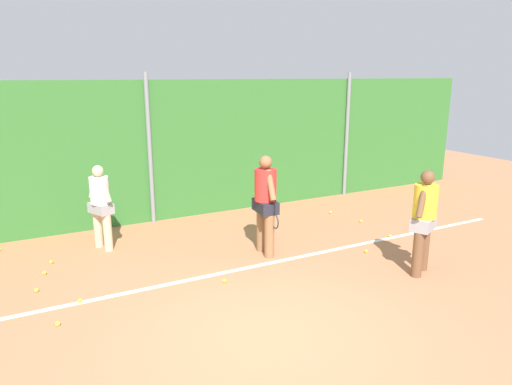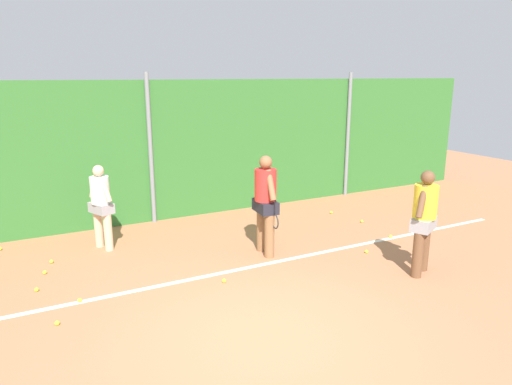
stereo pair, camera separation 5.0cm
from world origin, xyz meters
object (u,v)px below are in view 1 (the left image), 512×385
player_midcourt (265,200)px  tennis_ball_4 (51,262)px  tennis_ball_3 (58,324)px  tennis_ball_8 (44,273)px  tennis_ball_0 (366,251)px  player_backcourt_far (100,203)px  tennis_ball_2 (331,212)px  player_foreground_near (424,217)px  tennis_ball_6 (36,290)px  tennis_ball_1 (224,281)px  tennis_ball_5 (420,225)px  tennis_ball_11 (361,221)px  tennis_ball_7 (390,236)px  tennis_ball_10 (80,301)px

player_midcourt → tennis_ball_4: player_midcourt is taller
tennis_ball_3 → tennis_ball_8: same height
tennis_ball_0 → player_backcourt_far: bearing=149.9°
tennis_ball_4 → tennis_ball_2: bearing=1.9°
tennis_ball_2 → tennis_ball_4: bearing=-178.1°
player_foreground_near → tennis_ball_0: bearing=72.8°
tennis_ball_3 → tennis_ball_6: (-0.21, 1.25, 0.00)m
player_foreground_near → tennis_ball_3: 5.91m
player_foreground_near → tennis_ball_1: bearing=132.1°
tennis_ball_5 → player_backcourt_far: bearing=164.0°
tennis_ball_11 → tennis_ball_3: bearing=-165.9°
tennis_ball_6 → tennis_ball_8: same height
player_midcourt → tennis_ball_4: (-3.70, 1.36, -1.04)m
tennis_ball_5 → tennis_ball_11: size_ratio=1.00×
tennis_ball_8 → tennis_ball_0: bearing=-17.6°
tennis_ball_8 → tennis_ball_4: bearing=73.4°
tennis_ball_3 → tennis_ball_7: size_ratio=1.00×
player_midcourt → tennis_ball_10: bearing=-78.2°
tennis_ball_5 → tennis_ball_10: 7.33m
tennis_ball_6 → tennis_ball_1: bearing=-20.8°
tennis_ball_6 → tennis_ball_10: same height
tennis_ball_4 → player_backcourt_far: bearing=19.3°
tennis_ball_10 → tennis_ball_3: bearing=-122.7°
tennis_ball_0 → tennis_ball_11: size_ratio=1.00×
tennis_ball_4 → tennis_ball_8: same height
tennis_ball_8 → tennis_ball_11: 6.75m
tennis_ball_11 → tennis_ball_1: bearing=-160.2°
tennis_ball_7 → tennis_ball_10: size_ratio=1.00×
tennis_ball_2 → tennis_ball_6: same height
tennis_ball_0 → tennis_ball_8: size_ratio=1.00×
player_foreground_near → tennis_ball_3: size_ratio=27.51×
tennis_ball_5 → tennis_ball_10: (-7.32, -0.28, 0.00)m
tennis_ball_5 → tennis_ball_7: same height
player_backcourt_far → tennis_ball_8: size_ratio=25.37×
tennis_ball_1 → tennis_ball_6: (-2.78, 1.05, 0.00)m
tennis_ball_3 → tennis_ball_5: 7.73m
player_midcourt → tennis_ball_2: size_ratio=28.94×
player_backcourt_far → tennis_ball_6: (-1.29, -1.48, -0.91)m
tennis_ball_5 → tennis_ball_3: bearing=-173.8°
player_foreground_near → tennis_ball_5: (1.94, 1.83, -0.98)m
tennis_ball_5 → tennis_ball_11: (-0.99, 0.84, 0.00)m
player_backcourt_far → tennis_ball_6: size_ratio=25.37×
tennis_ball_7 → player_midcourt: bearing=171.2°
tennis_ball_4 → player_foreground_near: bearing=-30.8°
tennis_ball_6 → tennis_ball_7: same height
tennis_ball_3 → player_foreground_near: bearing=-9.8°
player_midcourt → tennis_ball_1: 1.80m
tennis_ball_11 → tennis_ball_4: bearing=174.0°
tennis_ball_1 → tennis_ball_5: 5.15m
tennis_ball_0 → tennis_ball_3: (-5.54, -0.14, 0.00)m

